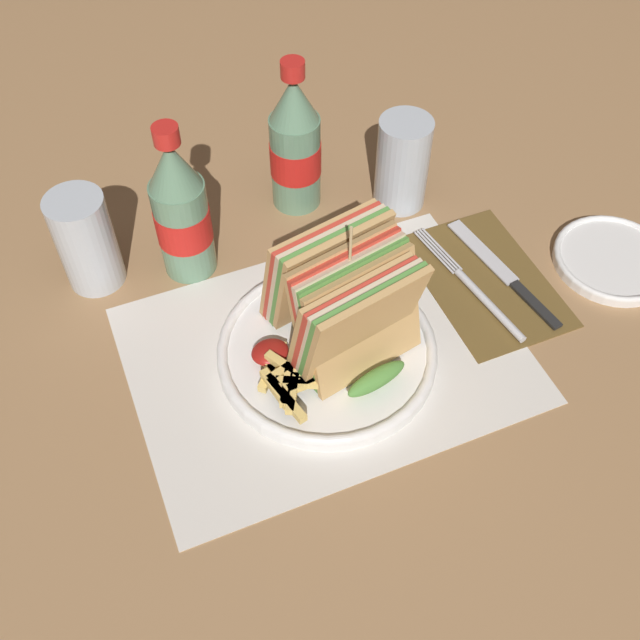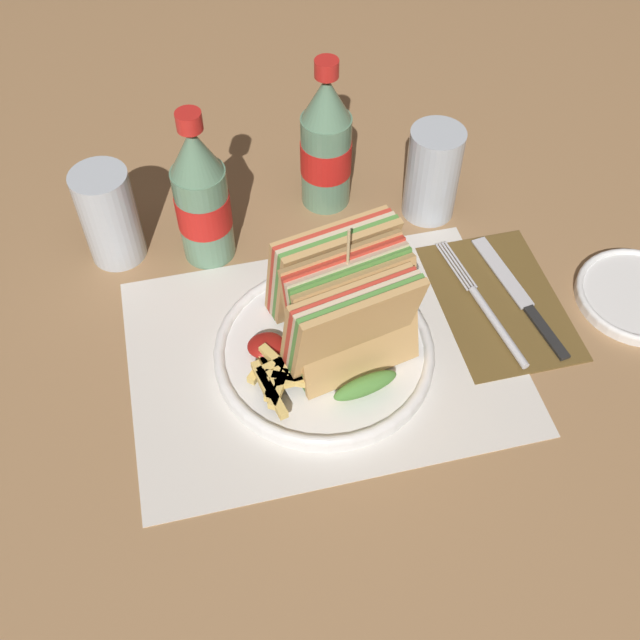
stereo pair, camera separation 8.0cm
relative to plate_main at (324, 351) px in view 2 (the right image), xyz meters
name	(u,v)px [view 2 (the right image)]	position (x,y,z in m)	size (l,w,h in m)	color
ground_plane	(314,375)	(-0.02, -0.02, -0.01)	(4.00, 4.00, 0.00)	#9E754C
placemat	(323,355)	(0.00, 0.00, -0.01)	(0.42, 0.31, 0.00)	silver
plate_main	(324,351)	(0.00, 0.00, 0.00)	(0.24, 0.24, 0.02)	white
club_sandwich	(344,304)	(0.02, 0.00, 0.07)	(0.15, 0.18, 0.17)	tan
fries_pile	(278,374)	(-0.06, -0.03, 0.02)	(0.07, 0.11, 0.02)	#E5C166
ketchup_blob	(266,345)	(-0.06, 0.01, 0.02)	(0.04, 0.03, 0.01)	maroon
napkin	(499,301)	(0.22, 0.03, -0.01)	(0.14, 0.21, 0.00)	brown
fork	(489,313)	(0.19, 0.01, 0.00)	(0.04, 0.20, 0.01)	silver
knife	(520,297)	(0.24, 0.03, 0.00)	(0.04, 0.20, 0.00)	black
coke_bottle_near	(202,198)	(-0.10, 0.19, 0.08)	(0.06, 0.06, 0.20)	slate
coke_bottle_far	(326,145)	(0.06, 0.25, 0.08)	(0.06, 0.06, 0.20)	slate
glass_near	(432,178)	(0.18, 0.20, 0.04)	(0.07, 0.07, 0.12)	silver
glass_far	(111,221)	(-0.21, 0.21, 0.04)	(0.07, 0.07, 0.12)	silver
side_saucer	(638,295)	(0.37, 0.00, 0.00)	(0.14, 0.14, 0.01)	white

